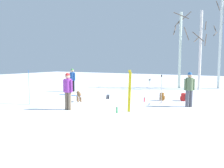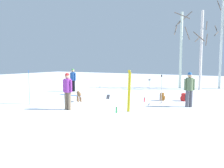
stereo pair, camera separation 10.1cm
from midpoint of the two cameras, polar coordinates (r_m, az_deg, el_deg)
The scene contains 18 objects.
ground_plane at distance 10.87m, azimuth -7.18°, elevation -6.06°, with size 60.00×60.00×0.00m, color white.
person_0 at distance 16.88m, azimuth -10.30°, elevation 1.43°, with size 0.52×0.34×1.72m.
person_1 at distance 11.46m, azimuth 19.03°, elevation -0.76°, with size 0.47×0.34×1.72m.
person_2 at distance 10.38m, azimuth -11.56°, elevation -1.20°, with size 0.52×0.34×1.72m.
dog at distance 12.49m, azimuth -8.74°, elevation -2.75°, with size 0.68×0.65×0.57m.
ski_pair_planted_0 at distance 12.33m, azimuth -20.78°, elevation -0.80°, with size 0.13×0.11×1.79m.
ski_pair_planted_1 at distance 9.80m, azimuth 4.23°, elevation -1.85°, with size 0.19×0.02×1.85m.
ski_pair_lying_0 at distance 14.09m, azimuth -1.26°, elevation -3.28°, with size 1.02×1.63×0.05m.
ski_pair_lying_1 at distance 15.00m, azimuth -10.97°, elevation -2.83°, with size 1.71×0.25×0.05m.
ski_poles_0 at distance 12.02m, azimuth 12.34°, elevation -1.09°, with size 0.07×0.21×1.53m.
ski_poles_1 at distance 11.32m, azimuth 9.35°, elevation -1.85°, with size 0.07×0.25×1.37m.
backpack_0 at distance 13.23m, azimuth 17.65°, elevation -3.24°, with size 0.31×0.29×0.44m.
backpack_1 at distance 13.09m, azimuth 12.54°, elevation -3.20°, with size 0.32×0.29×0.44m.
water_bottle_0 at distance 9.68m, azimuth 0.97°, elevation -6.70°, with size 0.07×0.07×0.27m.
water_bottle_1 at distance 12.43m, azimuth 8.06°, elevation -4.01°, with size 0.07×0.07×0.26m.
birch_tree_0 at distance 19.57m, azimuth 16.97°, elevation 8.88°, with size 1.30×1.51×6.37m.
birch_tree_1 at distance 18.94m, azimuth 21.61°, elevation 8.22°, with size 1.08×1.12×6.18m.
birch_tree_2 at distance 20.62m, azimuth 25.90°, elevation 9.49°, with size 1.17×1.14×7.25m.
Camera 1 is at (6.31, -8.56, 2.20)m, focal length 35.58 mm.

